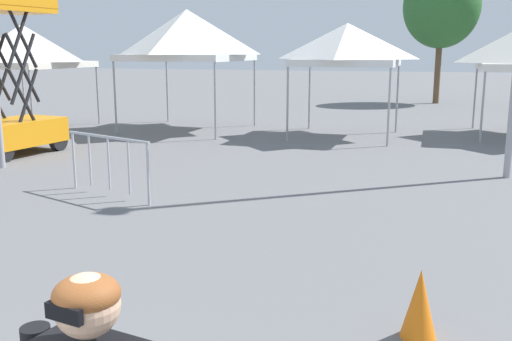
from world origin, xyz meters
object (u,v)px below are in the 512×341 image
(crowd_barrier_by_lift, at_px, (108,154))
(traffic_cone_lot_center, at_px, (420,304))
(canopy_tent_behind_center, at_px, (23,46))
(canopy_tent_center, at_px, (187,35))
(canopy_tent_right_of_center, at_px, (347,45))
(tree_behind_tents_center, at_px, (442,6))
(scissor_lift, at_px, (11,104))

(crowd_barrier_by_lift, xyz_separation_m, traffic_cone_lot_center, (5.31, -3.71, -0.43))
(canopy_tent_behind_center, distance_m, canopy_tent_center, 5.40)
(canopy_tent_center, bearing_deg, canopy_tent_right_of_center, -1.08)
(canopy_tent_behind_center, distance_m, canopy_tent_right_of_center, 10.34)
(canopy_tent_center, xyz_separation_m, crowd_barrier_by_lift, (2.08, -8.37, -2.21))
(canopy_tent_center, relative_size, canopy_tent_right_of_center, 1.15)
(canopy_tent_behind_center, xyz_separation_m, tree_behind_tents_center, (12.94, 13.04, 1.86))
(canopy_tent_behind_center, bearing_deg, canopy_tent_right_of_center, 5.17)
(canopy_tent_center, distance_m, traffic_cone_lot_center, 14.41)
(canopy_tent_behind_center, xyz_separation_m, crowd_barrier_by_lift, (7.37, -7.35, -1.88))
(canopy_tent_behind_center, bearing_deg, scissor_lift, -55.84)
(scissor_lift, relative_size, tree_behind_tents_center, 0.63)
(canopy_tent_right_of_center, height_order, tree_behind_tents_center, tree_behind_tents_center)
(canopy_tent_behind_center, height_order, canopy_tent_right_of_center, canopy_tent_behind_center)
(tree_behind_tents_center, xyz_separation_m, crowd_barrier_by_lift, (-5.57, -20.39, -3.74))
(canopy_tent_right_of_center, bearing_deg, tree_behind_tents_center, 77.67)
(canopy_tent_right_of_center, distance_m, crowd_barrier_by_lift, 8.98)
(canopy_tent_behind_center, relative_size, canopy_tent_right_of_center, 1.10)
(canopy_tent_behind_center, distance_m, scissor_lift, 5.41)
(tree_behind_tents_center, bearing_deg, canopy_tent_behind_center, -134.79)
(crowd_barrier_by_lift, relative_size, traffic_cone_lot_center, 3.10)
(scissor_lift, xyz_separation_m, traffic_cone_lot_center, (9.75, -6.73, -0.91))
(crowd_barrier_by_lift, distance_m, traffic_cone_lot_center, 6.49)
(tree_behind_tents_center, bearing_deg, traffic_cone_lot_center, -90.62)
(canopy_tent_center, height_order, tree_behind_tents_center, tree_behind_tents_center)
(canopy_tent_behind_center, height_order, crowd_barrier_by_lift, canopy_tent_behind_center)
(canopy_tent_right_of_center, relative_size, traffic_cone_lot_center, 5.10)
(scissor_lift, bearing_deg, tree_behind_tents_center, 60.03)
(canopy_tent_right_of_center, relative_size, tree_behind_tents_center, 0.51)
(canopy_tent_behind_center, height_order, canopy_tent_center, canopy_tent_center)
(canopy_tent_behind_center, relative_size, scissor_lift, 0.89)
(canopy_tent_right_of_center, xyz_separation_m, traffic_cone_lot_center, (2.39, -11.99, -2.34))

